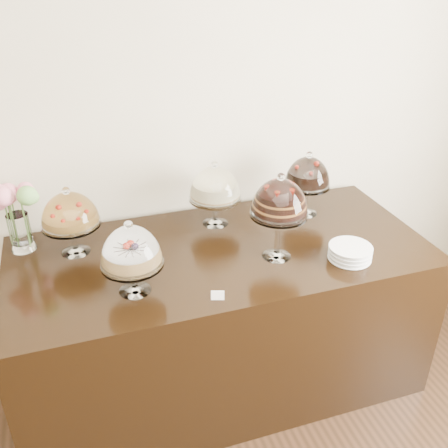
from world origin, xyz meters
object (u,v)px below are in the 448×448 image
object	(u,v)px
cake_stand_dark_choco	(308,175)
plate_stack	(350,253)
cake_stand_choco_layer	(280,201)
display_counter	(221,316)
flower_vase	(13,206)
cake_stand_sugar_sponge	(131,250)
cake_stand_cheesecake	(215,186)
cake_stand_fruit_tart	(70,212)

from	to	relation	value
cake_stand_dark_choco	plate_stack	size ratio (longest dim) A/B	1.83
cake_stand_choco_layer	plate_stack	xyz separation A→B (m)	(0.34, -0.14, -0.28)
display_counter	cake_stand_choco_layer	bearing A→B (deg)	-30.41
cake_stand_choco_layer	flower_vase	world-z (taller)	cake_stand_choco_layer
cake_stand_dark_choco	plate_stack	distance (m)	0.57
display_counter	cake_stand_sugar_sponge	size ratio (longest dim) A/B	5.98
cake_stand_dark_choco	flower_vase	world-z (taller)	flower_vase
cake_stand_cheesecake	cake_stand_choco_layer	bearing A→B (deg)	-65.88
cake_stand_choco_layer	cake_stand_fruit_tart	world-z (taller)	cake_stand_choco_layer
cake_stand_choco_layer	display_counter	bearing A→B (deg)	149.59
cake_stand_dark_choco	flower_vase	size ratio (longest dim) A/B	0.99
flower_vase	plate_stack	distance (m)	1.72
display_counter	flower_vase	bearing A→B (deg)	161.33
cake_stand_fruit_tart	cake_stand_sugar_sponge	bearing A→B (deg)	-61.13
cake_stand_sugar_sponge	cake_stand_dark_choco	world-z (taller)	cake_stand_dark_choco
cake_stand_choco_layer	plate_stack	distance (m)	0.47
plate_stack	flower_vase	bearing A→B (deg)	158.48
cake_stand_choco_layer	cake_stand_sugar_sponge	bearing A→B (deg)	-174.60
flower_vase	plate_stack	xyz separation A→B (m)	(1.59, -0.63, -0.22)
cake_stand_choco_layer	cake_stand_fruit_tart	size ratio (longest dim) A/B	1.25
display_counter	cake_stand_choco_layer	xyz separation A→B (m)	(0.25, -0.15, 0.77)
cake_stand_dark_choco	cake_stand_fruit_tart	world-z (taller)	cake_stand_dark_choco
cake_stand_dark_choco	plate_stack	bearing A→B (deg)	-90.95
cake_stand_cheesecake	flower_vase	size ratio (longest dim) A/B	0.97
display_counter	flower_vase	world-z (taller)	flower_vase
display_counter	cake_stand_fruit_tart	bearing A→B (deg)	163.49
cake_stand_choco_layer	cake_stand_fruit_tart	distance (m)	1.05
cake_stand_sugar_sponge	plate_stack	world-z (taller)	cake_stand_sugar_sponge
cake_stand_cheesecake	cake_stand_fruit_tart	bearing A→B (deg)	-174.80
cake_stand_sugar_sponge	cake_stand_choco_layer	size ratio (longest dim) A/B	0.79
display_counter	flower_vase	distance (m)	1.26
cake_stand_sugar_sponge	cake_stand_fruit_tart	size ratio (longest dim) A/B	0.99
cake_stand_sugar_sponge	plate_stack	distance (m)	1.10
cake_stand_sugar_sponge	cake_stand_cheesecake	size ratio (longest dim) A/B	0.96
cake_stand_choco_layer	flower_vase	size ratio (longest dim) A/B	1.18
plate_stack	cake_stand_fruit_tart	bearing A→B (deg)	159.06
cake_stand_sugar_sponge	plate_stack	size ratio (longest dim) A/B	1.73
cake_stand_cheesecake	cake_stand_dark_choco	size ratio (longest dim) A/B	0.98
cake_stand_fruit_tart	flower_vase	distance (m)	0.29
cake_stand_choco_layer	cake_stand_fruit_tart	bearing A→B (deg)	159.63
cake_stand_sugar_sponge	cake_stand_fruit_tart	xyz separation A→B (m)	(-0.24, 0.43, 0.01)
display_counter	plate_stack	distance (m)	0.82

